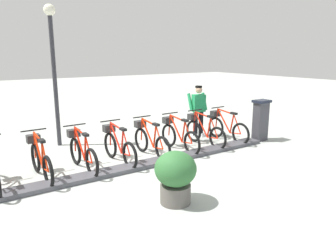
# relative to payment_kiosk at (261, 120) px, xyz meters

# --- Properties ---
(ground_plane) EXTENTS (60.00, 60.00, 0.00)m
(ground_plane) POSITION_rel_payment_kiosk_xyz_m (-0.05, 4.82, -0.67)
(ground_plane) COLOR #A7ADA5
(dock_rail_base) EXTENTS (0.44, 9.05, 0.10)m
(dock_rail_base) POSITION_rel_payment_kiosk_xyz_m (-0.05, 4.82, -0.62)
(dock_rail_base) COLOR #47474C
(dock_rail_base) RESTS_ON ground
(payment_kiosk) EXTENTS (0.36, 0.52, 1.28)m
(payment_kiosk) POSITION_rel_payment_kiosk_xyz_m (0.00, 0.00, 0.00)
(payment_kiosk) COLOR #38383D
(payment_kiosk) RESTS_ON ground
(bike_docked_0) EXTENTS (1.72, 0.54, 1.02)m
(bike_docked_0) POSITION_rel_payment_kiosk_xyz_m (0.57, 0.90, -0.24)
(bike_docked_0) COLOR black
(bike_docked_0) RESTS_ON ground
(bike_docked_1) EXTENTS (1.72, 0.54, 1.02)m
(bike_docked_1) POSITION_rel_payment_kiosk_xyz_m (0.57, 1.82, -0.24)
(bike_docked_1) COLOR black
(bike_docked_1) RESTS_ON ground
(bike_docked_2) EXTENTS (1.72, 0.54, 1.02)m
(bike_docked_2) POSITION_rel_payment_kiosk_xyz_m (0.57, 2.74, -0.24)
(bike_docked_2) COLOR black
(bike_docked_2) RESTS_ON ground
(bike_docked_3) EXTENTS (1.72, 0.54, 1.02)m
(bike_docked_3) POSITION_rel_payment_kiosk_xyz_m (0.57, 3.65, -0.24)
(bike_docked_3) COLOR black
(bike_docked_3) RESTS_ON ground
(bike_docked_4) EXTENTS (1.72, 0.54, 1.02)m
(bike_docked_4) POSITION_rel_payment_kiosk_xyz_m (0.57, 4.57, -0.24)
(bike_docked_4) COLOR black
(bike_docked_4) RESTS_ON ground
(bike_docked_5) EXTENTS (1.72, 0.54, 1.02)m
(bike_docked_5) POSITION_rel_payment_kiosk_xyz_m (0.57, 5.49, -0.24)
(bike_docked_5) COLOR black
(bike_docked_5) RESTS_ON ground
(bike_docked_6) EXTENTS (1.72, 0.54, 1.02)m
(bike_docked_6) POSITION_rel_payment_kiosk_xyz_m (0.57, 6.40, -0.24)
(bike_docked_6) COLOR black
(bike_docked_6) RESTS_ON ground
(worker_near_rack) EXTENTS (0.55, 0.68, 1.66)m
(worker_near_rack) POSITION_rel_payment_kiosk_xyz_m (1.50, 1.28, 0.24)
(worker_near_rack) COLOR white
(worker_near_rack) RESTS_ON ground
(lamp_post) EXTENTS (0.32, 0.32, 4.00)m
(lamp_post) POSITION_rel_payment_kiosk_xyz_m (2.92, 5.41, 1.95)
(lamp_post) COLOR #2D2D33
(lamp_post) RESTS_ON ground
(planter_bush) EXTENTS (0.76, 0.76, 0.97)m
(planter_bush) POSITION_rel_payment_kiosk_xyz_m (-2.00, 4.62, -0.12)
(planter_bush) COLOR #59544C
(planter_bush) RESTS_ON ground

